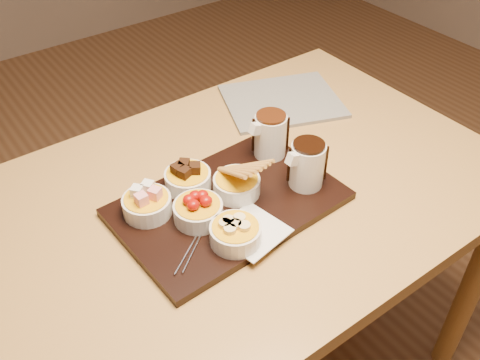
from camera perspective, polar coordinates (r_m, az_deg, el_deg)
dining_table at (r=1.25m, az=0.17°, el=-4.22°), size 1.20×0.80×0.75m
serving_board at (r=1.13m, az=-1.23°, el=-2.56°), size 0.47×0.32×0.02m
napkin at (r=1.06m, az=1.23°, el=-5.47°), size 0.14×0.14×0.00m
bowl_marshmallows at (r=1.10m, az=-9.87°, el=-2.69°), size 0.10×0.10×0.04m
bowl_cake at (r=1.15m, az=-5.58°, el=0.01°), size 0.10×0.10×0.04m
bowl_strawberries at (r=1.07m, az=-4.48°, el=-3.40°), size 0.10×0.10×0.04m
bowl_biscotti at (r=1.13m, az=-0.36°, el=-0.61°), size 0.10×0.10×0.04m
bowl_bananas at (r=1.03m, az=-0.49°, el=-5.79°), size 0.10×0.10×0.04m
pitcher_dark_chocolate at (r=1.14m, az=7.16°, el=1.57°), size 0.08×0.08×0.10m
pitcher_milk_chocolate at (r=1.22m, az=3.25°, el=4.73°), size 0.08×0.08×0.10m
fondue_skewers at (r=1.06m, az=-4.10°, el=-4.96°), size 0.17×0.23×0.01m
newspaper at (r=1.47m, az=4.51°, el=8.39°), size 0.37×0.33×0.01m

